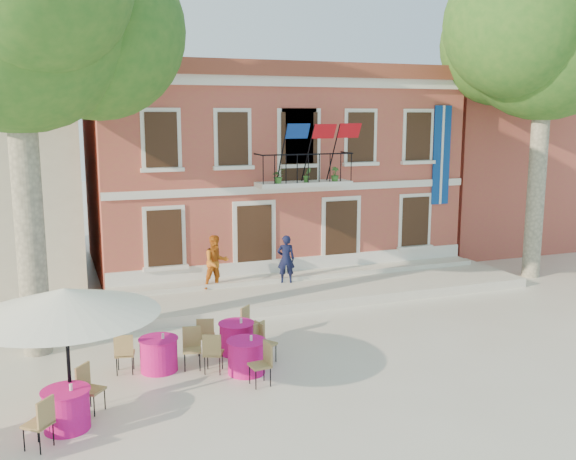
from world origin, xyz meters
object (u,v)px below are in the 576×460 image
at_px(cafe_table_4, 237,336).
at_px(pedestrian_navy, 286,259).
at_px(pedestrian_orange, 216,262).
at_px(patio_umbrella, 65,302).
at_px(cafe_table_1, 246,355).
at_px(plane_tree_east, 547,37).
at_px(cafe_table_0, 66,408).
at_px(cafe_table_3, 159,353).
at_px(plane_tree_west, 14,14).

bearing_deg(cafe_table_4, pedestrian_navy, 57.56).
xyz_separation_m(pedestrian_orange, cafe_table_4, (-0.73, -4.89, -0.73)).
height_order(patio_umbrella, cafe_table_1, patio_umbrella).
xyz_separation_m(plane_tree_east, cafe_table_4, (-12.08, -3.63, -7.94)).
height_order(pedestrian_navy, cafe_table_0, pedestrian_navy).
height_order(pedestrian_navy, cafe_table_3, pedestrian_navy).
relative_size(plane_tree_west, cafe_table_3, 5.51).
relative_size(plane_tree_east, cafe_table_3, 5.76).
xyz_separation_m(plane_tree_west, patio_umbrella, (0.63, -4.03, -5.65)).
height_order(plane_tree_east, cafe_table_4, plane_tree_east).
bearing_deg(pedestrian_orange, pedestrian_navy, -8.66).
xyz_separation_m(plane_tree_west, cafe_table_4, (4.57, -1.75, -7.56)).
bearing_deg(pedestrian_navy, cafe_table_3, 61.91).
bearing_deg(pedestrian_navy, cafe_table_4, 73.17).
xyz_separation_m(plane_tree_west, cafe_table_1, (4.43, -3.02, -7.56)).
height_order(pedestrian_orange, cafe_table_4, pedestrian_orange).
bearing_deg(cafe_table_0, cafe_table_1, 19.27).
bearing_deg(pedestrian_orange, cafe_table_1, -105.38).
distance_m(pedestrian_navy, cafe_table_1, 6.93).
bearing_deg(cafe_table_3, cafe_table_0, -133.22).
bearing_deg(pedestrian_navy, plane_tree_west, 37.60).
bearing_deg(cafe_table_3, cafe_table_4, 12.59).
distance_m(patio_umbrella, cafe_table_4, 4.93).
height_order(patio_umbrella, cafe_table_3, patio_umbrella).
height_order(cafe_table_0, cafe_table_3, same).
relative_size(patio_umbrella, cafe_table_1, 1.88).
relative_size(plane_tree_west, cafe_table_4, 5.95).
xyz_separation_m(plane_tree_east, cafe_table_3, (-14.05, -4.07, -7.95)).
relative_size(pedestrian_navy, cafe_table_4, 0.87).
bearing_deg(cafe_table_4, plane_tree_west, 159.01).
bearing_deg(pedestrian_orange, cafe_table_4, -105.85).
xyz_separation_m(patio_umbrella, cafe_table_4, (3.93, 2.28, -1.91)).
xyz_separation_m(plane_tree_west, pedestrian_navy, (7.64, 3.09, -6.89)).
distance_m(pedestrian_navy, cafe_table_0, 10.32).
bearing_deg(plane_tree_west, cafe_table_0, -82.92).
height_order(pedestrian_orange, cafe_table_0, pedestrian_orange).
relative_size(patio_umbrella, pedestrian_navy, 2.20).
xyz_separation_m(pedestrian_navy, cafe_table_3, (-5.04, -5.28, -0.68)).
xyz_separation_m(pedestrian_navy, cafe_table_4, (-3.07, -4.84, -0.67)).
distance_m(pedestrian_orange, cafe_table_1, 6.26).
relative_size(patio_umbrella, pedestrian_orange, 2.03).
bearing_deg(plane_tree_west, pedestrian_navy, 21.99).
distance_m(pedestrian_orange, cafe_table_0, 8.93).
bearing_deg(plane_tree_west, pedestrian_orange, 30.65).
height_order(patio_umbrella, cafe_table_4, patio_umbrella).
relative_size(patio_umbrella, cafe_table_4, 1.92).
bearing_deg(cafe_table_4, plane_tree_east, 16.71).
distance_m(cafe_table_1, cafe_table_4, 1.27).
distance_m(plane_tree_west, plane_tree_east, 16.76).
xyz_separation_m(cafe_table_0, cafe_table_1, (3.88, 1.36, 0.01)).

